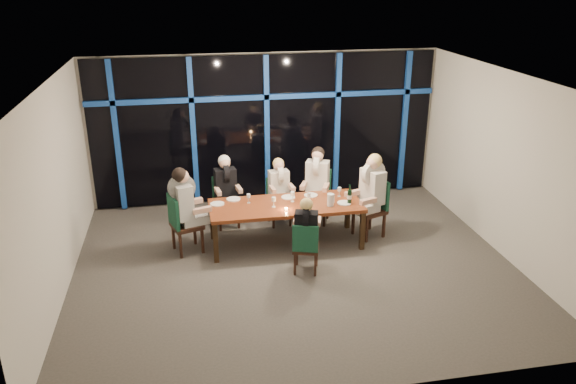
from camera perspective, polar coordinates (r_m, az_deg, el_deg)
name	(u,v)px	position (r m, az deg, el deg)	size (l,w,h in m)	color
room	(295,146)	(8.39, 0.76, 4.71)	(7.04, 7.00, 3.02)	#534E49
window_wall	(267,127)	(11.30, -2.15, 6.66)	(6.86, 0.43, 2.94)	black
dining_table	(286,208)	(9.59, -0.22, -1.61)	(2.60, 1.00, 0.75)	brown
chair_far_left	(225,198)	(10.47, -6.37, -0.65)	(0.49, 0.49, 0.93)	black
chair_far_mid	(278,198)	(10.50, -1.00, -0.63)	(0.45, 0.45, 0.87)	black
chair_far_right	(318,193)	(10.59, 3.02, -0.05)	(0.61, 0.61, 1.00)	black
chair_end_left	(181,221)	(9.51, -10.80, -2.93)	(0.60, 0.60, 1.03)	black
chair_end_right	(374,205)	(10.08, 8.68, -1.28)	(0.62, 0.62, 1.04)	black
chair_near_mid	(306,245)	(8.76, 1.82, -5.45)	(0.50, 0.50, 0.86)	black
diner_far_left	(226,181)	(10.26, -6.35, 1.12)	(0.50, 0.61, 0.91)	black
diner_far_mid	(279,182)	(10.31, -0.90, 1.02)	(0.46, 0.57, 0.85)	silver
diner_far_right	(317,174)	(10.37, 2.97, 1.81)	(0.63, 0.69, 0.97)	silver
diner_end_left	(185,198)	(9.38, -10.46, -0.57)	(0.70, 0.61, 1.00)	black
diner_end_right	(371,184)	(9.88, 8.42, 0.82)	(0.71, 0.64, 1.02)	silver
diner_near_mid	(306,223)	(8.67, 1.88, -3.21)	(0.51, 0.58, 0.84)	black
plate_far_left	(233,199)	(9.80, -5.57, -0.72)	(0.24, 0.24, 0.01)	white
plate_far_mid	(288,197)	(9.84, 0.02, -0.52)	(0.24, 0.24, 0.01)	white
plate_far_right	(311,195)	(9.93, 2.33, -0.32)	(0.24, 0.24, 0.01)	white
plate_end_left	(217,204)	(9.63, -7.20, -1.20)	(0.24, 0.24, 0.01)	white
plate_end_right	(344,203)	(9.64, 5.74, -1.12)	(0.24, 0.24, 0.01)	white
plate_near_mid	(309,213)	(9.21, 2.16, -2.12)	(0.24, 0.24, 0.01)	white
wine_bottle	(350,196)	(9.59, 6.27, -0.45)	(0.08, 0.08, 0.34)	black
water_pitcher	(331,200)	(9.49, 4.34, -0.80)	(0.13, 0.12, 0.21)	silver
tea_light	(286,209)	(9.34, -0.18, -1.72)	(0.05, 0.05, 0.03)	#F5A149
wine_glass_a	(274,200)	(9.40, -1.46, -0.80)	(0.07, 0.07, 0.18)	white
wine_glass_b	(292,194)	(9.62, 0.46, -0.25)	(0.07, 0.07, 0.18)	white
wine_glass_c	(309,195)	(9.63, 2.12, -0.33)	(0.06, 0.06, 0.16)	silver
wine_glass_d	(249,196)	(9.59, -4.03, -0.45)	(0.06, 0.06, 0.16)	silver
wine_glass_e	(339,190)	(9.89, 5.24, 0.22)	(0.06, 0.06, 0.17)	silver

